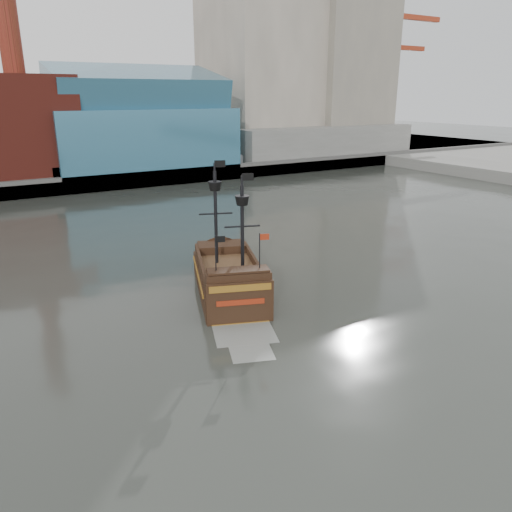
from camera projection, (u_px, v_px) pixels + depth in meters
ground at (403, 386)px, 25.62m from camera, size 400.00×400.00×0.00m
promenade_far at (60, 163)px, 100.42m from camera, size 220.00×60.00×2.00m
seawall at (96, 183)px, 76.25m from camera, size 220.00×1.00×2.60m
skyline at (82, 34)px, 89.59m from camera, size 149.00×45.00×62.00m
crane_a at (388, 74)px, 124.97m from camera, size 22.50×4.00×32.25m
crane_b at (386, 89)px, 138.90m from camera, size 19.10×4.00×26.25m
pirate_ship at (229, 281)px, 37.30m from camera, size 8.66×14.55×10.46m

